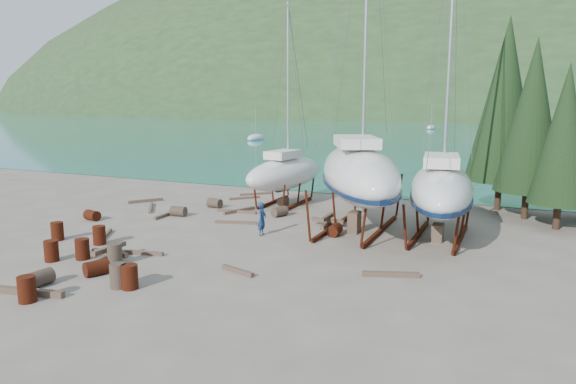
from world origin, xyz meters
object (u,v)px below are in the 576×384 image
at_px(small_sailboat_shore, 285,173).
at_px(worker, 262,219).
at_px(large_sailboat_near, 359,172).
at_px(large_sailboat_far, 441,188).

height_order(small_sailboat_shore, worker, small_sailboat_shore).
relative_size(large_sailboat_near, small_sailboat_shore, 1.49).
xyz_separation_m(small_sailboat_shore, worker, (2.15, -7.48, -1.23)).
bearing_deg(large_sailboat_far, small_sailboat_shore, 148.08).
distance_m(large_sailboat_far, worker, 8.78).
bearing_deg(large_sailboat_near, small_sailboat_shore, 119.10).
distance_m(large_sailboat_near, large_sailboat_far, 4.11).
bearing_deg(small_sailboat_shore, worker, -65.85).
bearing_deg(small_sailboat_shore, large_sailboat_near, -28.16).
xyz_separation_m(large_sailboat_near, large_sailboat_far, (4.08, -0.01, -0.50)).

